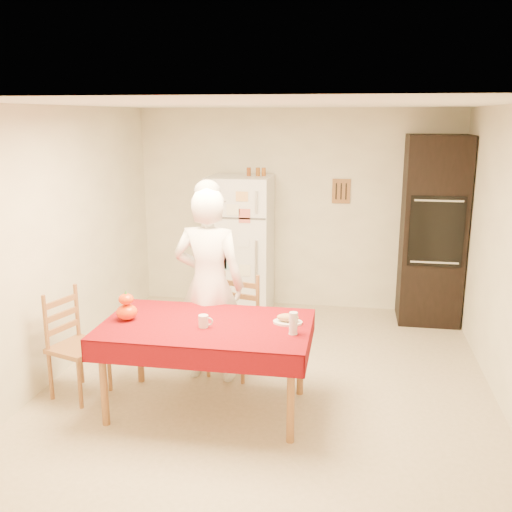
% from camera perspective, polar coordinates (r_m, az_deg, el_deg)
% --- Properties ---
extents(floor, '(4.50, 4.50, 0.00)m').
position_cam_1_polar(floor, '(5.46, 1.42, -12.29)').
color(floor, tan).
rests_on(floor, ground).
extents(room_shell, '(4.02, 4.52, 2.51)m').
position_cam_1_polar(room_shell, '(4.97, 1.54, 4.76)').
color(room_shell, '#EAE2C5').
rests_on(room_shell, ground).
extents(refrigerator, '(0.75, 0.74, 1.70)m').
position_cam_1_polar(refrigerator, '(7.04, -1.56, 1.09)').
color(refrigerator, white).
rests_on(refrigerator, floor).
extents(oven_cabinet, '(0.70, 0.62, 2.20)m').
position_cam_1_polar(oven_cabinet, '(6.97, 17.25, 2.44)').
color(oven_cabinet, black).
rests_on(oven_cabinet, floor).
extents(dining_table, '(1.70, 1.00, 0.76)m').
position_cam_1_polar(dining_table, '(4.71, -4.97, -7.53)').
color(dining_table, brown).
rests_on(dining_table, floor).
extents(chair_far, '(0.51, 0.49, 0.95)m').
position_cam_1_polar(chair_far, '(5.47, -2.02, -6.48)').
color(chair_far, brown).
rests_on(chair_far, floor).
extents(chair_left, '(0.51, 0.52, 0.95)m').
position_cam_1_polar(chair_left, '(5.27, -17.88, -7.98)').
color(chair_left, brown).
rests_on(chair_left, floor).
extents(seated_woman, '(0.68, 0.47, 1.80)m').
position_cam_1_polar(seated_woman, '(5.22, -4.71, -2.92)').
color(seated_woman, white).
rests_on(seated_woman, floor).
extents(coffee_mug, '(0.08, 0.08, 0.10)m').
position_cam_1_polar(coffee_mug, '(4.60, -5.28, -6.51)').
color(coffee_mug, silver).
rests_on(coffee_mug, dining_table).
extents(pumpkin_lower, '(0.17, 0.17, 0.13)m').
position_cam_1_polar(pumpkin_lower, '(4.85, -12.80, -5.49)').
color(pumpkin_lower, '#EB3D05').
rests_on(pumpkin_lower, dining_table).
extents(pumpkin_upper, '(0.12, 0.12, 0.09)m').
position_cam_1_polar(pumpkin_upper, '(4.82, -12.87, -4.23)').
color(pumpkin_upper, '#D35D04').
rests_on(pumpkin_upper, pumpkin_lower).
extents(wine_glass, '(0.07, 0.07, 0.18)m').
position_cam_1_polar(wine_glass, '(4.43, 3.75, -6.73)').
color(wine_glass, silver).
rests_on(wine_glass, dining_table).
extents(bread_plate, '(0.24, 0.24, 0.02)m').
position_cam_1_polar(bread_plate, '(4.68, 3.20, -6.63)').
color(bread_plate, white).
rests_on(bread_plate, dining_table).
extents(bread_loaf, '(0.18, 0.10, 0.06)m').
position_cam_1_polar(bread_loaf, '(4.66, 3.20, -6.16)').
color(bread_loaf, '#AA7D54').
rests_on(bread_loaf, bread_plate).
extents(spice_jar_left, '(0.05, 0.05, 0.10)m').
position_cam_1_polar(spice_jar_left, '(6.93, -0.73, 8.43)').
color(spice_jar_left, brown).
rests_on(spice_jar_left, refrigerator).
extents(spice_jar_mid, '(0.05, 0.05, 0.10)m').
position_cam_1_polar(spice_jar_mid, '(6.91, 0.20, 8.42)').
color(spice_jar_mid, brown).
rests_on(spice_jar_mid, refrigerator).
extents(spice_jar_right, '(0.05, 0.05, 0.10)m').
position_cam_1_polar(spice_jar_right, '(6.90, 0.78, 8.41)').
color(spice_jar_right, '#914D1A').
rests_on(spice_jar_right, refrigerator).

